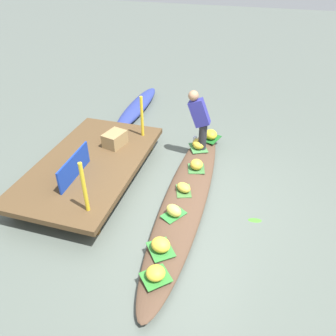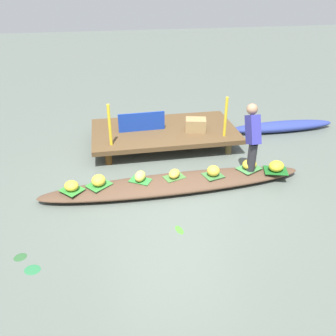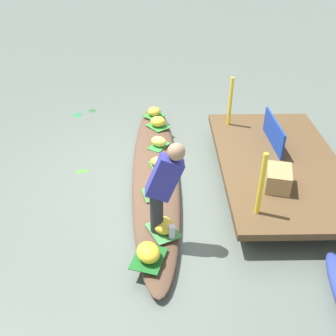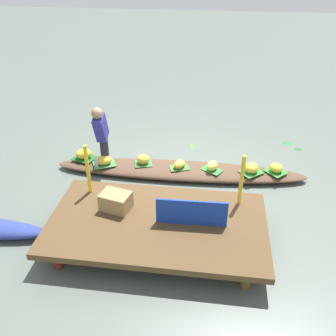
{
  "view_description": "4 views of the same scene",
  "coord_description": "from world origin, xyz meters",
  "px_view_note": "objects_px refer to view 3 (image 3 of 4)",
  "views": [
    {
      "loc": [
        -4.32,
        -0.95,
        3.76
      ],
      "look_at": [
        0.41,
        0.45,
        0.32
      ],
      "focal_mm": 35.52,
      "sensor_mm": 36.0,
      "label": 1
    },
    {
      "loc": [
        -1.11,
        -5.28,
        3.44
      ],
      "look_at": [
        -0.08,
        0.23,
        0.3
      ],
      "focal_mm": 37.47,
      "sensor_mm": 36.0,
      "label": 2
    },
    {
      "loc": [
        5.0,
        0.11,
        3.47
      ],
      "look_at": [
        0.45,
        0.19,
        0.46
      ],
      "focal_mm": 41.26,
      "sensor_mm": 36.0,
      "label": 3
    },
    {
      "loc": [
        -0.58,
        6.03,
        3.88
      ],
      "look_at": [
        0.16,
        0.52,
        0.46
      ],
      "focal_mm": 39.58,
      "sensor_mm": 36.0,
      "label": 4
    }
  ],
  "objects_px": {
    "banana_bunch_0": "(154,188)",
    "banana_bunch_2": "(159,162)",
    "banana_bunch_1": "(159,141)",
    "vendor_person": "(164,185)",
    "water_bottle": "(172,232)",
    "banana_bunch_3": "(154,111)",
    "banana_bunch_5": "(158,122)",
    "banana_bunch_6": "(148,252)",
    "vendor_boat": "(155,171)",
    "market_banner": "(274,132)",
    "produce_crate": "(278,178)",
    "banana_bunch_4": "(163,225)"
  },
  "relations": [
    {
      "from": "banana_bunch_2",
      "to": "water_bottle",
      "type": "xyz_separation_m",
      "value": [
        1.57,
        0.16,
        0.01
      ]
    },
    {
      "from": "banana_bunch_3",
      "to": "vendor_person",
      "type": "distance_m",
      "value": 3.31
    },
    {
      "from": "banana_bunch_0",
      "to": "vendor_person",
      "type": "distance_m",
      "value": 0.96
    },
    {
      "from": "banana_bunch_1",
      "to": "vendor_person",
      "type": "distance_m",
      "value": 2.15
    },
    {
      "from": "banana_bunch_2",
      "to": "banana_bunch_4",
      "type": "height_order",
      "value": "banana_bunch_4"
    },
    {
      "from": "banana_bunch_3",
      "to": "market_banner",
      "type": "relative_size",
      "value": 0.24
    },
    {
      "from": "banana_bunch_1",
      "to": "banana_bunch_2",
      "type": "xyz_separation_m",
      "value": [
        0.62,
        -0.0,
        -0.01
      ]
    },
    {
      "from": "banana_bunch_6",
      "to": "vendor_person",
      "type": "xyz_separation_m",
      "value": [
        -0.47,
        0.18,
        0.6
      ]
    },
    {
      "from": "banana_bunch_5",
      "to": "market_banner",
      "type": "height_order",
      "value": "market_banner"
    },
    {
      "from": "produce_crate",
      "to": "banana_bunch_4",
      "type": "bearing_deg",
      "value": -67.15
    },
    {
      "from": "banana_bunch_1",
      "to": "produce_crate",
      "type": "bearing_deg",
      "value": 48.46
    },
    {
      "from": "banana_bunch_0",
      "to": "banana_bunch_6",
      "type": "xyz_separation_m",
      "value": [
        1.21,
        -0.05,
        0.0
      ]
    },
    {
      "from": "vendor_boat",
      "to": "market_banner",
      "type": "distance_m",
      "value": 1.97
    },
    {
      "from": "vendor_person",
      "to": "water_bottle",
      "type": "xyz_separation_m",
      "value": [
        0.13,
        0.09,
        -0.61
      ]
    },
    {
      "from": "banana_bunch_2",
      "to": "produce_crate",
      "type": "xyz_separation_m",
      "value": [
        0.8,
        1.61,
        0.24
      ]
    },
    {
      "from": "vendor_boat",
      "to": "banana_bunch_0",
      "type": "bearing_deg",
      "value": -2.24
    },
    {
      "from": "banana_bunch_0",
      "to": "banana_bunch_6",
      "type": "height_order",
      "value": "banana_bunch_6"
    },
    {
      "from": "banana_bunch_1",
      "to": "banana_bunch_2",
      "type": "relative_size",
      "value": 1.01
    },
    {
      "from": "banana_bunch_0",
      "to": "produce_crate",
      "type": "bearing_deg",
      "value": 86.76
    },
    {
      "from": "vendor_boat",
      "to": "banana_bunch_4",
      "type": "distance_m",
      "value": 1.47
    },
    {
      "from": "water_bottle",
      "to": "banana_bunch_1",
      "type": "bearing_deg",
      "value": -175.74
    },
    {
      "from": "banana_bunch_1",
      "to": "water_bottle",
      "type": "xyz_separation_m",
      "value": [
        2.19,
        0.16,
        -0.0
      ]
    },
    {
      "from": "water_bottle",
      "to": "banana_bunch_3",
      "type": "bearing_deg",
      "value": -175.6
    },
    {
      "from": "vendor_person",
      "to": "water_bottle",
      "type": "bearing_deg",
      "value": 35.25
    },
    {
      "from": "market_banner",
      "to": "produce_crate",
      "type": "distance_m",
      "value": 1.19
    },
    {
      "from": "banana_bunch_0",
      "to": "water_bottle",
      "type": "bearing_deg",
      "value": 14.74
    },
    {
      "from": "banana_bunch_0",
      "to": "banana_bunch_2",
      "type": "relative_size",
      "value": 0.91
    },
    {
      "from": "banana_bunch_1",
      "to": "banana_bunch_2",
      "type": "bearing_deg",
      "value": -0.09
    },
    {
      "from": "banana_bunch_3",
      "to": "banana_bunch_6",
      "type": "relative_size",
      "value": 0.82
    },
    {
      "from": "banana_bunch_1",
      "to": "market_banner",
      "type": "bearing_deg",
      "value": 82.03
    },
    {
      "from": "banana_bunch_2",
      "to": "banana_bunch_6",
      "type": "relative_size",
      "value": 0.87
    },
    {
      "from": "water_bottle",
      "to": "market_banner",
      "type": "height_order",
      "value": "market_banner"
    },
    {
      "from": "banana_bunch_5",
      "to": "produce_crate",
      "type": "height_order",
      "value": "produce_crate"
    },
    {
      "from": "vendor_boat",
      "to": "banana_bunch_4",
      "type": "height_order",
      "value": "banana_bunch_4"
    },
    {
      "from": "banana_bunch_3",
      "to": "market_banner",
      "type": "bearing_deg",
      "value": 53.14
    },
    {
      "from": "banana_bunch_1",
      "to": "water_bottle",
      "type": "bearing_deg",
      "value": 4.26
    },
    {
      "from": "banana_bunch_3",
      "to": "water_bottle",
      "type": "xyz_separation_m",
      "value": [
        3.38,
        0.26,
        0.0
      ]
    },
    {
      "from": "produce_crate",
      "to": "banana_bunch_1",
      "type": "bearing_deg",
      "value": -131.54
    },
    {
      "from": "vendor_boat",
      "to": "water_bottle",
      "type": "bearing_deg",
      "value": 6.4
    },
    {
      "from": "vendor_person",
      "to": "banana_bunch_6",
      "type": "bearing_deg",
      "value": -21.16
    },
    {
      "from": "market_banner",
      "to": "produce_crate",
      "type": "bearing_deg",
      "value": -12.3
    },
    {
      "from": "banana_bunch_0",
      "to": "banana_bunch_5",
      "type": "bearing_deg",
      "value": 178.72
    },
    {
      "from": "banana_bunch_6",
      "to": "market_banner",
      "type": "xyz_separation_m",
      "value": [
        -2.28,
        1.93,
        0.29
      ]
    },
    {
      "from": "banana_bunch_0",
      "to": "banana_bunch_1",
      "type": "height_order",
      "value": "banana_bunch_0"
    },
    {
      "from": "banana_bunch_3",
      "to": "banana_bunch_2",
      "type": "bearing_deg",
      "value": 3.01
    },
    {
      "from": "banana_bunch_6",
      "to": "vendor_person",
      "type": "relative_size",
      "value": 0.25
    },
    {
      "from": "banana_bunch_1",
      "to": "vendor_boat",
      "type": "bearing_deg",
      "value": -5.08
    },
    {
      "from": "market_banner",
      "to": "banana_bunch_2",
      "type": "bearing_deg",
      "value": -80.5
    },
    {
      "from": "banana_bunch_5",
      "to": "produce_crate",
      "type": "distance_m",
      "value": 2.7
    },
    {
      "from": "banana_bunch_5",
      "to": "banana_bunch_6",
      "type": "height_order",
      "value": "banana_bunch_6"
    }
  ]
}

